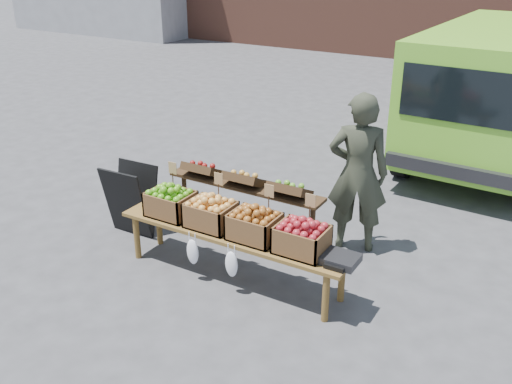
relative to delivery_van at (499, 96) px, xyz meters
The scene contains 11 objects.
ground 5.69m from the delivery_van, 114.95° to the right, with size 80.00×80.00×0.00m, color #414144.
delivery_van is the anchor object (origin of this frame).
vendor 4.13m from the delivery_van, 101.95° to the right, with size 0.70×0.46×1.92m, color #2D3124.
chalkboard_sign 6.20m from the delivery_van, 123.51° to the right, with size 0.61×0.33×0.92m, color black, non-canonical shape.
back_table 5.11m from the delivery_van, 113.43° to the right, with size 2.10×0.44×1.04m, color #352212, non-canonical shape.
display_bench 5.71m from the delivery_van, 107.83° to the right, with size 2.70×0.56×0.57m, color brown, non-canonical shape.
crate_golden_apples 5.97m from the delivery_van, 115.40° to the right, with size 0.50×0.40×0.28m, color #33830F, non-canonical shape.
crate_russet_pears 5.76m from the delivery_van, 110.44° to the right, with size 0.50×0.40×0.28m, color gold, non-canonical shape.
crate_red_apples 5.59m from the delivery_van, 105.13° to the right, with size 0.50×0.40×0.28m, color #AC5C2A, non-canonical shape.
crate_green_apples 5.47m from the delivery_van, 99.55° to the right, with size 0.50×0.40×0.28m, color maroon, non-canonical shape.
weighing_scale 5.43m from the delivery_van, 95.11° to the right, with size 0.34×0.30×0.08m, color black.
Camera 1 is at (3.60, -4.85, 3.44)m, focal length 40.00 mm.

